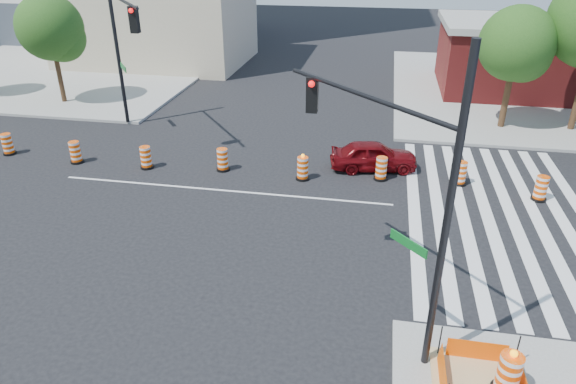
% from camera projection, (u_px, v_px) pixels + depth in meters
% --- Properties ---
extents(ground, '(120.00, 120.00, 0.00)m').
position_uv_depth(ground, '(222.00, 190.00, 21.32)').
color(ground, black).
rests_on(ground, ground).
extents(sidewalk_ne, '(22.00, 22.00, 0.15)m').
position_uv_depth(sidewalk_ne, '(562.00, 92.00, 34.13)').
color(sidewalk_ne, gray).
rests_on(sidewalk_ne, ground).
extents(sidewalk_nw, '(22.00, 22.00, 0.15)m').
position_uv_depth(sidewalk_nw, '(69.00, 69.00, 40.00)').
color(sidewalk_nw, gray).
rests_on(sidewalk_nw, ground).
extents(crosswalk_east, '(6.75, 13.50, 0.01)m').
position_uv_depth(crosswalk_east, '(499.00, 214.00, 19.53)').
color(crosswalk_east, silver).
rests_on(crosswalk_east, ground).
extents(lane_centerline, '(14.00, 0.12, 0.01)m').
position_uv_depth(lane_centerline, '(222.00, 190.00, 21.31)').
color(lane_centerline, silver).
rests_on(lane_centerline, ground).
extents(brick_storefront, '(16.50, 8.50, 4.60)m').
position_uv_depth(brick_storefront, '(570.00, 58.00, 33.11)').
color(brick_storefront, maroon).
rests_on(brick_storefront, ground).
extents(red_coupe, '(4.07, 2.22, 1.31)m').
position_uv_depth(red_coupe, '(374.00, 156.00, 22.95)').
color(red_coupe, '#5F080C').
rests_on(red_coupe, ground).
extents(signal_pole_se, '(4.15, 4.32, 7.75)m').
position_uv_depth(signal_pole_se, '(396.00, 168.00, 11.75)').
color(signal_pole_se, black).
rests_on(signal_pole_se, ground).
extents(signal_pole_nw, '(4.11, 5.29, 8.67)m').
position_uv_depth(signal_pole_nw, '(121.00, 31.00, 24.83)').
color(signal_pole_nw, black).
rests_on(signal_pole_nw, ground).
extents(pit_drum, '(0.65, 0.65, 1.28)m').
position_uv_depth(pit_drum, '(508.00, 376.00, 11.53)').
color(pit_drum, black).
rests_on(pit_drum, ground).
extents(tree_north_b, '(3.84, 3.84, 6.52)m').
position_uv_depth(tree_north_b, '(51.00, 31.00, 30.19)').
color(tree_north_b, '#382314').
rests_on(tree_north_b, ground).
extents(tree_north_c, '(3.81, 3.79, 6.45)m').
position_uv_depth(tree_north_c, '(517.00, 48.00, 26.08)').
color(tree_north_c, '#382314').
rests_on(tree_north_c, ground).
extents(median_drum_0, '(0.60, 0.60, 1.02)m').
position_uv_depth(median_drum_0, '(8.00, 145.00, 24.59)').
color(median_drum_0, black).
rests_on(median_drum_0, ground).
extents(median_drum_1, '(0.60, 0.60, 1.02)m').
position_uv_depth(median_drum_1, '(76.00, 153.00, 23.68)').
color(median_drum_1, black).
rests_on(median_drum_1, ground).
extents(median_drum_2, '(0.60, 0.60, 1.02)m').
position_uv_depth(median_drum_2, '(146.00, 158.00, 23.14)').
color(median_drum_2, black).
rests_on(median_drum_2, ground).
extents(median_drum_3, '(0.60, 0.60, 1.02)m').
position_uv_depth(median_drum_3, '(223.00, 160.00, 22.92)').
color(median_drum_3, black).
rests_on(median_drum_3, ground).
extents(median_drum_4, '(0.60, 0.60, 1.18)m').
position_uv_depth(median_drum_4, '(303.00, 169.00, 22.07)').
color(median_drum_4, black).
rests_on(median_drum_4, ground).
extents(median_drum_5, '(0.60, 0.60, 1.02)m').
position_uv_depth(median_drum_5, '(381.00, 169.00, 22.05)').
color(median_drum_5, black).
rests_on(median_drum_5, ground).
extents(median_drum_6, '(0.60, 0.60, 1.02)m').
position_uv_depth(median_drum_6, '(460.00, 174.00, 21.62)').
color(median_drum_6, black).
rests_on(median_drum_6, ground).
extents(median_drum_7, '(0.60, 0.60, 1.02)m').
position_uv_depth(median_drum_7, '(541.00, 189.00, 20.34)').
color(median_drum_7, black).
rests_on(median_drum_7, ground).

